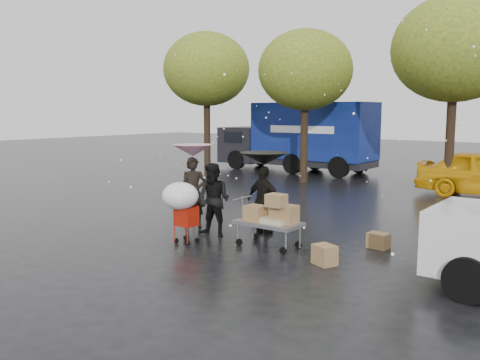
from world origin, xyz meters
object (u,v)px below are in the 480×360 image
Objects in this scene: shopping_cart at (181,199)px; vendor_cart at (272,216)px; person_pink at (193,192)px; person_black at (264,201)px; blue_truck at (299,137)px.

vendor_cart is at bearing 30.04° from shopping_cart.
person_pink is 1.78m from shopping_cart.
person_pink reaches higher than person_black.
shopping_cart is at bearing -96.88° from person_pink.
person_black is (1.92, 0.50, -0.08)m from person_pink.
person_pink is at bearing 18.16° from person_black.
person_pink is 13.47m from blue_truck.
person_pink reaches higher than vendor_cart.
blue_truck reaches higher than person_pink.
person_black is at bearing -25.76° from person_pink.
vendor_cart is 0.18× the size of blue_truck.
person_pink reaches higher than shopping_cart.
blue_truck reaches higher than shopping_cart.
person_pink is 1.24× the size of vendor_cart.
vendor_cart is 1.04× the size of shopping_cart.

